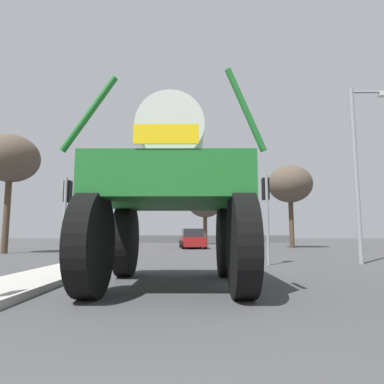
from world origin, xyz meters
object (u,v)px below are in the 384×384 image
Objects in this scene: bare_tree_left at (10,159)px; sedan_ahead at (193,239)px; streetlight_near_right at (359,163)px; oversize_sprayer at (172,194)px; traffic_signal_near_right at (266,199)px; traffic_signal_near_left at (67,201)px; bare_tree_far_center at (205,202)px; bare_tree_right at (290,184)px.

sedan_ahead is at bearing 32.35° from bare_tree_left.
streetlight_near_right is (6.64, -13.51, 3.21)m from sedan_ahead.
oversize_sprayer reaches higher than traffic_signal_near_right.
traffic_signal_near_right is at bearing -26.65° from bare_tree_left.
traffic_signal_near_right is 0.48× the size of bare_tree_left.
streetlight_near_right is at bearing 1.57° from traffic_signal_near_left.
bare_tree_far_center is at bearing 102.78° from streetlight_near_right.
sedan_ahead is 0.69× the size of bare_tree_far_center.
bare_tree_right is at bearing -52.82° from bare_tree_far_center.
bare_tree_far_center reaches higher than oversize_sprayer.
traffic_signal_near_right is (3.24, 5.02, 0.39)m from oversize_sprayer.
oversize_sprayer is at bearing 173.06° from sedan_ahead.
bare_tree_left reaches higher than traffic_signal_near_right.
traffic_signal_near_left is 0.48× the size of bare_tree_right.
traffic_signal_near_right is at bearing -86.31° from bare_tree_far_center.
bare_tree_far_center is (1.72, 28.70, 2.45)m from oversize_sprayer.
sedan_ahead is 14.23m from traffic_signal_near_right.
bare_tree_right is at bearing 84.25° from streetlight_near_right.
streetlight_near_right is at bearing -77.22° from bare_tree_far_center.
sedan_ahead is 0.61× the size of streetlight_near_right.
bare_tree_right is (8.09, 0.95, 4.47)m from sedan_ahead.
bare_tree_far_center is (12.25, 16.77, -1.07)m from bare_tree_left.
oversize_sprayer is at bearing -48.56° from bare_tree_left.
streetlight_near_right is at bearing 4.75° from traffic_signal_near_right.
oversize_sprayer reaches higher than traffic_signal_near_left.
bare_tree_left is 20.79m from bare_tree_far_center.
bare_tree_left is at bearing 159.39° from streetlight_near_right.
oversize_sprayer is 6.66m from traffic_signal_near_left.
oversize_sprayer is 0.72× the size of streetlight_near_right.
streetlight_near_right is 1.13× the size of bare_tree_far_center.
bare_tree_right is at bearing 22.47° from bare_tree_left.
bare_tree_left reaches higher than streetlight_near_right.
bare_tree_right is 1.09× the size of bare_tree_far_center.
bare_tree_right is at bearing -23.24° from oversize_sprayer.
oversize_sprayer reaches higher than sedan_ahead.
streetlight_near_right is (3.77, 0.31, 1.46)m from traffic_signal_near_right.
bare_tree_far_center reaches higher than traffic_signal_near_right.
traffic_signal_near_right is (7.60, -0.00, 0.07)m from traffic_signal_near_left.
bare_tree_far_center is (-5.30, 23.37, 0.59)m from streetlight_near_right.
traffic_signal_near_right is at bearing -0.01° from traffic_signal_near_left.
streetlight_near_right is 1.03× the size of bare_tree_right.
bare_tree_left is 1.04× the size of bare_tree_right.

